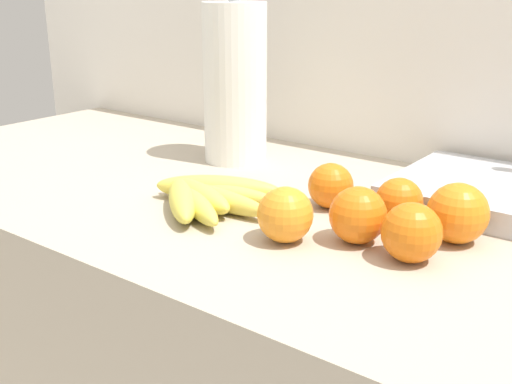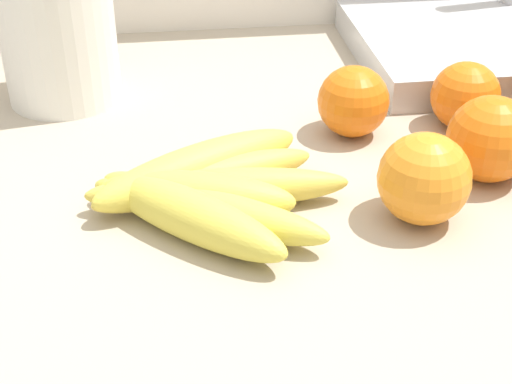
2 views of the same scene
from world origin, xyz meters
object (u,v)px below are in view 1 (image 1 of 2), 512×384
orange_far_right (399,201)px  orange_center (358,215)px  banana_bunch (203,195)px  orange_back_right (285,215)px  orange_front (458,213)px  paper_towel_roll (235,84)px  orange_back_left (411,233)px  orange_right (331,186)px

orange_far_right → orange_center: bearing=-98.6°
banana_bunch → orange_back_right: bearing=-10.8°
orange_front → paper_towel_roll: 0.52m
orange_back_left → paper_towel_roll: paper_towel_roll is taller
orange_center → orange_back_left: 0.08m
orange_right → paper_towel_roll: 0.33m
orange_right → orange_back_right: (0.02, -0.15, 0.00)m
orange_center → paper_towel_roll: bearing=150.4°
orange_back_right → paper_towel_roll: (-0.31, 0.27, 0.11)m
orange_front → paper_towel_roll: paper_towel_roll is taller
orange_back_right → orange_back_left: same height
orange_far_right → paper_towel_roll: size_ratio=0.21×
orange_back_right → orange_far_right: (0.09, 0.15, -0.00)m
banana_bunch → paper_towel_roll: bearing=118.6°
orange_front → paper_towel_roll: (-0.49, 0.14, 0.11)m
banana_bunch → paper_towel_roll: 0.30m
orange_right → orange_far_right: orange_right is taller
banana_bunch → paper_towel_roll: (-0.13, 0.24, 0.13)m
orange_far_right → paper_towel_roll: 0.43m
orange_back_right → banana_bunch: bearing=169.2°
orange_center → orange_front: bearing=37.7°
orange_front → orange_right: size_ratio=1.17×
paper_towel_roll → orange_back_left: bearing=-26.3°
orange_far_right → paper_towel_roll: bearing=162.9°
banana_bunch → orange_front: orange_front is taller
paper_towel_roll → orange_right: bearing=-23.1°
banana_bunch → orange_front: 0.37m
orange_center → paper_towel_roll: (-0.38, 0.22, 0.11)m
orange_right → paper_towel_roll: bearing=156.9°
orange_front → orange_back_left: 0.10m
orange_back_left → paper_towel_roll: 0.53m
orange_back_right → paper_towel_roll: bearing=138.2°
orange_front → orange_back_left: (-0.02, -0.09, -0.00)m
orange_far_right → orange_back_right: bearing=-121.6°
orange_center → orange_right: orange_center is taller
orange_right → orange_back_right: bearing=-82.3°
orange_front → orange_right: orange_front is taller
orange_front → orange_right: bearing=175.7°
banana_bunch → orange_back_left: orange_back_left is taller
orange_front → orange_center: (-0.10, -0.08, -0.00)m
orange_back_left → orange_center: bearing=171.4°
orange_back_right → orange_right: bearing=97.7°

